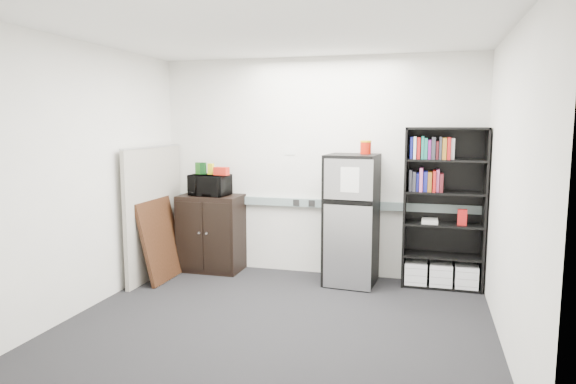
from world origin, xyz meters
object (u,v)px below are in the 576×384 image
object	(u,v)px
bookshelf	(444,210)
cabinet	(211,233)
microwave	(210,185)
refrigerator	(351,220)
cubicle_partition	(154,212)

from	to	relation	value
bookshelf	cabinet	distance (m)	2.89
bookshelf	microwave	xyz separation A→B (m)	(-2.86, -0.08, 0.20)
refrigerator	microwave	bearing A→B (deg)	-177.40
cabinet	refrigerator	distance (m)	1.84
bookshelf	refrigerator	bearing A→B (deg)	-172.09
cabinet	bookshelf	bearing A→B (deg)	1.29
microwave	cabinet	bearing A→B (deg)	95.40
cubicle_partition	refrigerator	bearing A→B (deg)	8.12
microwave	bookshelf	bearing A→B (deg)	7.01
bookshelf	cabinet	xyz separation A→B (m)	(-2.86, -0.06, -0.42)
bookshelf	refrigerator	size ratio (longest dim) A/B	1.20
bookshelf	microwave	bearing A→B (deg)	-178.39
bookshelf	microwave	distance (m)	2.87
bookshelf	refrigerator	world-z (taller)	bookshelf
cabinet	refrigerator	size ratio (longest dim) A/B	0.64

